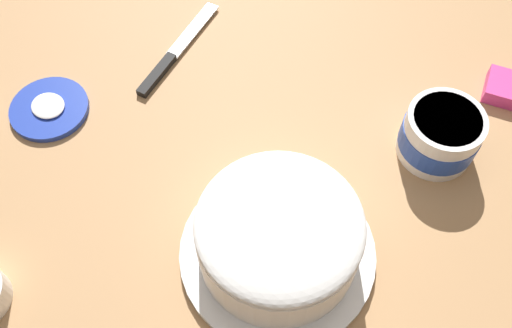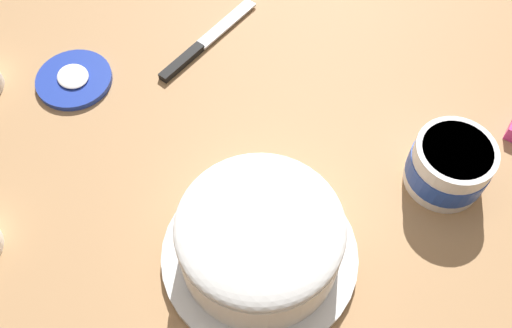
% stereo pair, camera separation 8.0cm
% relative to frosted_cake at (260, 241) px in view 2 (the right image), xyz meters
% --- Properties ---
extents(ground_plane, '(1.54, 1.54, 0.00)m').
position_rel_frosted_cake_xyz_m(ground_plane, '(-0.16, 0.12, -0.05)').
color(ground_plane, tan).
extents(frosted_cake, '(0.27, 0.27, 0.12)m').
position_rel_frosted_cake_xyz_m(frosted_cake, '(0.00, 0.00, 0.00)').
color(frosted_cake, white).
rests_on(frosted_cake, ground_plane).
extents(frosting_tub, '(0.12, 0.12, 0.08)m').
position_rel_frosted_cake_xyz_m(frosting_tub, '(0.08, 0.29, -0.01)').
color(frosting_tub, white).
rests_on(frosting_tub, ground_plane).
extents(frosting_tub_lid, '(0.12, 0.12, 0.02)m').
position_rel_frosted_cake_xyz_m(frosting_tub_lid, '(-0.43, -0.04, -0.05)').
color(frosting_tub_lid, '#233DAD').
rests_on(frosting_tub_lid, ground_plane).
extents(spreading_knife, '(0.07, 0.23, 0.01)m').
position_rel_frosted_cake_xyz_m(spreading_knife, '(-0.36, 0.16, -0.05)').
color(spreading_knife, silver).
rests_on(spreading_knife, ground_plane).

